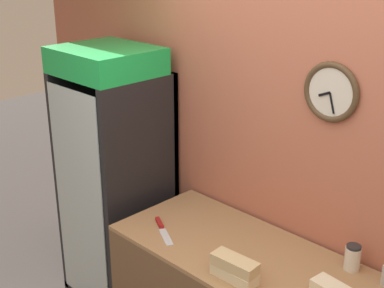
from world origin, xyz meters
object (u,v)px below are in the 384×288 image
at_px(chefs_knife, 162,227).
at_px(condiment_jar, 353,257).
at_px(sandwich_stack_middle, 234,263).
at_px(beverage_cooler, 120,165).
at_px(sandwich_stack_bottom, 234,274).

height_order(chefs_knife, condiment_jar, condiment_jar).
xyz_separation_m(sandwich_stack_middle, chefs_knife, (-0.66, 0.08, -0.09)).
relative_size(beverage_cooler, condiment_jar, 13.06).
bearing_deg(condiment_jar, sandwich_stack_middle, -126.96).
relative_size(sandwich_stack_bottom, sandwich_stack_middle, 0.99).
height_order(beverage_cooler, chefs_knife, beverage_cooler).
height_order(beverage_cooler, sandwich_stack_middle, beverage_cooler).
bearing_deg(sandwich_stack_middle, beverage_cooler, 166.82).
bearing_deg(chefs_knife, beverage_cooler, 161.48).
bearing_deg(chefs_knife, sandwich_stack_middle, -7.17).
relative_size(beverage_cooler, sandwich_stack_bottom, 7.26).
bearing_deg(chefs_knife, sandwich_stack_bottom, -7.17).
height_order(sandwich_stack_bottom, sandwich_stack_middle, sandwich_stack_middle).
xyz_separation_m(beverage_cooler, condiment_jar, (1.77, 0.20, -0.07)).
distance_m(beverage_cooler, condiment_jar, 1.78).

